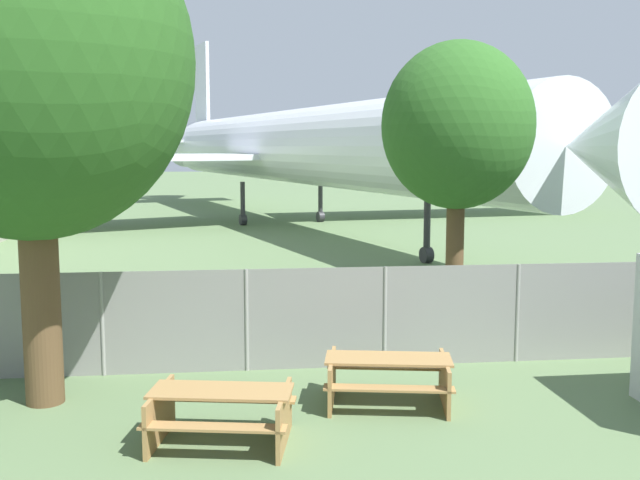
% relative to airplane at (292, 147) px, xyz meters
% --- Properties ---
extents(perimeter_fence, '(56.07, 0.07, 1.87)m').
position_rel_airplane_xyz_m(perimeter_fence, '(-0.24, -24.70, -3.07)').
color(perimeter_fence, gray).
rests_on(perimeter_fence, ground).
extents(airplane, '(38.65, 46.38, 11.34)m').
position_rel_airplane_xyz_m(airplane, '(0.00, 0.00, 0.00)').
color(airplane, white).
rests_on(airplane, ground).
extents(picnic_bench_near_cabin, '(2.20, 1.74, 0.76)m').
position_rel_airplane_xyz_m(picnic_bench_near_cabin, '(-0.60, -26.77, -3.53)').
color(picnic_bench_near_cabin, '#A37A47').
rests_on(picnic_bench_near_cabin, ground).
extents(picnic_bench_open_grass, '(2.16, 1.73, 0.76)m').
position_rel_airplane_xyz_m(picnic_bench_open_grass, '(-3.19, -28.04, -3.53)').
color(picnic_bench_open_grass, '#A37A47').
rests_on(picnic_bench_open_grass, ground).
extents(tree_left_of_cabin, '(3.52, 3.52, 6.48)m').
position_rel_airplane_xyz_m(tree_left_of_cabin, '(2.19, -21.03, 0.50)').
color(tree_left_of_cabin, brown).
rests_on(tree_left_of_cabin, ground).
extents(tree_behind_benches, '(4.95, 4.95, 8.07)m').
position_rel_airplane_xyz_m(tree_behind_benches, '(-6.01, -26.06, 1.30)').
color(tree_behind_benches, brown).
rests_on(tree_behind_benches, ground).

